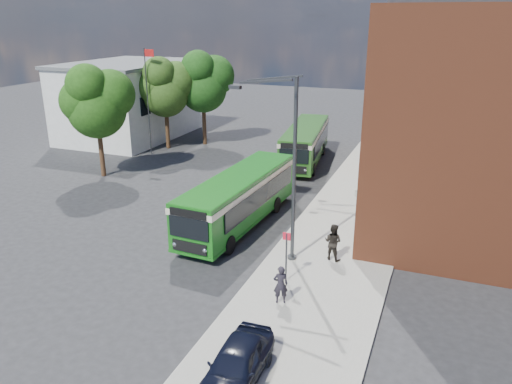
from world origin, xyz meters
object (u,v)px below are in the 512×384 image
at_px(street_lamp, 287,168).
at_px(parked_car, 236,364).
at_px(bus_front, 239,195).
at_px(bus_rear, 305,141).

distance_m(street_lamp, parked_car, 10.00).
height_order(bus_front, parked_car, bus_front).
relative_size(street_lamp, bus_front, 0.81).
xyz_separation_m(street_lamp, bus_rear, (-4.00, 17.37, -2.96)).
bearing_deg(bus_rear, parked_car, -78.61).
height_order(street_lamp, bus_rear, street_lamp).
height_order(street_lamp, parked_car, street_lamp).
bearing_deg(bus_front, parked_car, -67.27).
bearing_deg(parked_car, bus_front, 111.07).
bearing_deg(bus_rear, street_lamp, -77.03).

